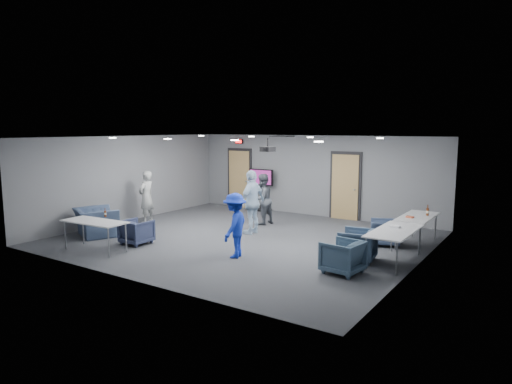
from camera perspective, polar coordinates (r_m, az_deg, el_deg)
The scene contains 29 objects.
floor at distance 12.33m, azimuth -1.40°, elevation -5.82°, with size 9.00×9.00×0.00m, color #313438.
ceiling at distance 11.97m, azimuth -1.44°, elevation 6.83°, with size 9.00×9.00×0.00m, color silver.
wall_back at distance 15.50m, azimuth 7.09°, elevation 2.05°, with size 9.00×0.02×2.70m, color slate.
wall_front at distance 9.13m, azimuth -15.96°, elevation -2.38°, with size 9.00×0.02×2.70m, color slate.
wall_left at distance 15.09m, azimuth -15.57°, elevation 1.65°, with size 0.02×8.00×2.70m, color slate.
wall_right at distance 10.21m, azimuth 19.76°, elevation -1.46°, with size 0.02×8.00×2.70m, color slate.
door_left at distance 17.03m, azimuth -2.07°, elevation 1.69°, with size 1.06×0.17×2.24m.
door_right at distance 15.00m, azimuth 11.09°, elevation 0.67°, with size 1.06×0.17×2.24m.
exit_sign at distance 16.92m, azimuth -2.13°, elevation 6.34°, with size 0.32×0.08×0.16m.
hvac_diffuser at distance 14.60m, azimuth 3.29°, elevation 6.98°, with size 0.60×0.60×0.03m, color black.
downlights at distance 11.97m, azimuth -1.44°, elevation 6.76°, with size 6.18×3.78×0.02m.
person_a at distance 14.57m, azimuth -13.53°, elevation -0.61°, with size 0.60×0.39×1.63m, color #9C9F9C.
person_b at distance 13.95m, azimuth 0.79°, elevation -0.91°, with size 0.76×0.59×1.56m, color #4E545E.
person_c at distance 12.72m, azimuth -0.47°, elevation -1.27°, with size 1.05×0.44×1.79m, color silver.
person_d at distance 10.43m, azimuth -2.66°, elevation -4.19°, with size 0.96×0.55×1.49m, color #1C36BA.
chair_right_a at distance 12.02m, azimuth 15.79°, elevation -4.88°, with size 0.70×0.72×0.65m, color #3D4D6A.
chair_right_b at distance 10.49m, azimuth 12.55°, elevation -6.49°, with size 0.76×0.78×0.71m, color #3D516A.
chair_right_c at distance 9.56m, azimuth 10.77°, elevation -7.96°, with size 0.73×0.75×0.68m, color #3A4F64.
chair_front_a at distance 12.09m, azimuth -14.69°, elevation -4.83°, with size 0.67×0.69×0.63m, color #333B59.
chair_front_b at distance 13.31m, azimuth -19.37°, elevation -3.58°, with size 1.16×1.02×0.76m, color #3A4964.
table_right_a at distance 12.27m, azimuth 19.50°, elevation -3.08°, with size 0.73×1.76×0.73m.
table_right_b at distance 10.48m, azimuth 16.94°, elevation -4.79°, with size 0.81×1.93×0.73m.
table_front_left at distance 11.65m, azimuth -19.53°, elevation -3.67°, with size 1.70×0.80×0.73m.
bottle_front at distance 12.09m, azimuth -18.32°, elevation -2.57°, with size 0.06×0.06×0.22m.
bottle_right at distance 12.41m, azimuth 20.65°, elevation -2.31°, with size 0.07×0.07×0.28m.
snack_box at distance 11.99m, azimuth 18.68°, elevation -2.97°, with size 0.18×0.12×0.04m, color #BC4E2F.
wrapper at distance 10.73m, azimuth 16.98°, elevation -4.14°, with size 0.21×0.15×0.05m, color white.
tv_stand at distance 16.28m, azimuth 0.63°, elevation 0.61°, with size 0.98×0.46×1.50m.
projector at distance 11.90m, azimuth 1.45°, elevation 5.40°, with size 0.37×0.35×0.35m.
Camera 1 is at (6.86, -9.81, 2.95)m, focal length 32.00 mm.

